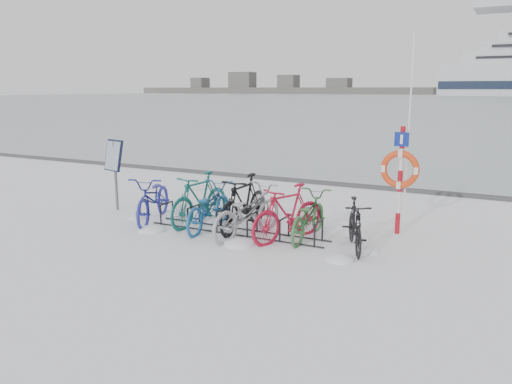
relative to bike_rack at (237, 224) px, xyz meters
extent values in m
plane|color=white|center=(0.00, 0.00, -0.18)|extent=(900.00, 900.00, 0.00)
cube|color=#A5B2BA|center=(0.00, 155.00, -0.17)|extent=(400.00, 298.00, 0.02)
cube|color=#3F3F42|center=(0.00, 5.90, -0.13)|extent=(400.00, 0.25, 0.10)
cylinder|color=black|center=(-1.80, -0.22, 0.04)|extent=(0.04, 0.04, 0.44)
cylinder|color=black|center=(-1.80, 0.22, 0.04)|extent=(0.04, 0.04, 0.44)
cylinder|color=black|center=(-1.80, 0.00, 0.26)|extent=(0.04, 0.44, 0.04)
cylinder|color=black|center=(-1.08, -0.22, 0.04)|extent=(0.04, 0.04, 0.44)
cylinder|color=black|center=(-1.08, 0.22, 0.04)|extent=(0.04, 0.04, 0.44)
cylinder|color=black|center=(-1.08, 0.00, 0.26)|extent=(0.04, 0.44, 0.04)
cylinder|color=black|center=(-0.36, -0.22, 0.04)|extent=(0.04, 0.04, 0.44)
cylinder|color=black|center=(-0.36, 0.22, 0.04)|extent=(0.04, 0.04, 0.44)
cylinder|color=black|center=(-0.36, 0.00, 0.26)|extent=(0.04, 0.44, 0.04)
cylinder|color=black|center=(0.36, -0.22, 0.04)|extent=(0.04, 0.04, 0.44)
cylinder|color=black|center=(0.36, 0.22, 0.04)|extent=(0.04, 0.04, 0.44)
cylinder|color=black|center=(0.36, 0.00, 0.26)|extent=(0.04, 0.44, 0.04)
cylinder|color=black|center=(1.08, -0.22, 0.04)|extent=(0.04, 0.04, 0.44)
cylinder|color=black|center=(1.08, 0.22, 0.04)|extent=(0.04, 0.04, 0.44)
cylinder|color=black|center=(1.08, 0.00, 0.26)|extent=(0.04, 0.44, 0.04)
cylinder|color=black|center=(1.80, -0.22, 0.04)|extent=(0.04, 0.04, 0.44)
cylinder|color=black|center=(1.80, 0.22, 0.04)|extent=(0.04, 0.04, 0.44)
cylinder|color=black|center=(1.80, 0.00, 0.26)|extent=(0.04, 0.44, 0.04)
cylinder|color=black|center=(0.00, -0.22, -0.16)|extent=(4.00, 0.03, 0.03)
cylinder|color=black|center=(0.00, 0.22, -0.16)|extent=(4.00, 0.03, 0.03)
cylinder|color=#595B5E|center=(-3.63, 0.42, 0.66)|extent=(0.07, 0.07, 1.69)
cube|color=black|center=(-3.63, 0.39, 1.18)|extent=(0.62, 0.35, 0.76)
cube|color=#8C99AD|center=(-3.63, 0.35, 1.18)|extent=(0.55, 0.28, 0.68)
cylinder|color=#A90D1A|center=(3.01, 1.44, 0.04)|extent=(0.10, 0.10, 0.44)
cylinder|color=silver|center=(3.01, 1.44, 0.48)|extent=(0.10, 0.10, 0.44)
cylinder|color=#A90D1A|center=(3.01, 1.44, 0.93)|extent=(0.10, 0.10, 0.44)
cylinder|color=silver|center=(3.01, 1.44, 1.37)|extent=(0.10, 0.10, 0.44)
cylinder|color=#A90D1A|center=(3.01, 1.44, 1.81)|extent=(0.10, 0.10, 0.44)
torus|color=red|center=(3.01, 1.35, 1.18)|extent=(0.78, 0.13, 0.78)
cube|color=navy|center=(3.01, 1.36, 1.78)|extent=(0.28, 0.03, 0.28)
cylinder|color=silver|center=(3.11, 1.49, 1.83)|extent=(0.04, 0.04, 4.03)
cube|color=silver|center=(-1.24, 222.96, 36.79)|extent=(21.13, 21.13, 6.34)
cube|color=#515151|center=(-120.00, 260.00, 1.57)|extent=(180.00, 12.00, 3.50)
cube|color=#515151|center=(-150.00, 260.00, 5.32)|extent=(24.00, 10.00, 8.00)
cube|color=#515151|center=(-90.00, 260.00, 4.82)|extent=(20.00, 10.00, 6.00)
imported|color=navy|center=(-2.14, 0.00, 0.37)|extent=(1.41, 2.22, 1.10)
imported|color=#155F57|center=(-1.06, 0.24, 0.41)|extent=(0.73, 2.01, 1.18)
imported|color=#19558F|center=(-0.69, 0.00, 0.32)|extent=(0.83, 1.97, 1.01)
imported|color=black|center=(0.02, 0.29, 0.42)|extent=(0.60, 2.01, 1.21)
imported|color=#96999D|center=(0.31, -0.12, 0.36)|extent=(1.14, 2.15, 1.07)
imported|color=#B0132F|center=(1.15, 0.01, 0.39)|extent=(1.22, 1.97, 1.15)
imported|color=#336734|center=(1.46, 0.32, 0.30)|extent=(0.71, 1.87, 0.97)
imported|color=black|center=(2.50, 0.05, 0.31)|extent=(1.06, 1.68, 0.98)
ellipsoid|color=white|center=(2.45, -0.69, -0.18)|extent=(0.51, 0.51, 0.18)
ellipsoid|color=white|center=(0.44, -0.70, -0.18)|extent=(0.62, 0.62, 0.22)
ellipsoid|color=white|center=(-2.60, -0.05, -0.18)|extent=(0.42, 0.42, 0.15)
ellipsoid|color=white|center=(0.95, 0.73, -0.18)|extent=(0.41, 0.41, 0.14)
ellipsoid|color=white|center=(2.79, -0.02, -0.18)|extent=(0.41, 0.41, 0.14)
ellipsoid|color=white|center=(-1.03, 0.58, -0.18)|extent=(0.47, 0.47, 0.17)
ellipsoid|color=white|center=(-1.67, -0.69, -0.18)|extent=(0.60, 0.60, 0.21)
camera|label=1|loc=(4.89, -8.79, 2.77)|focal=35.00mm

